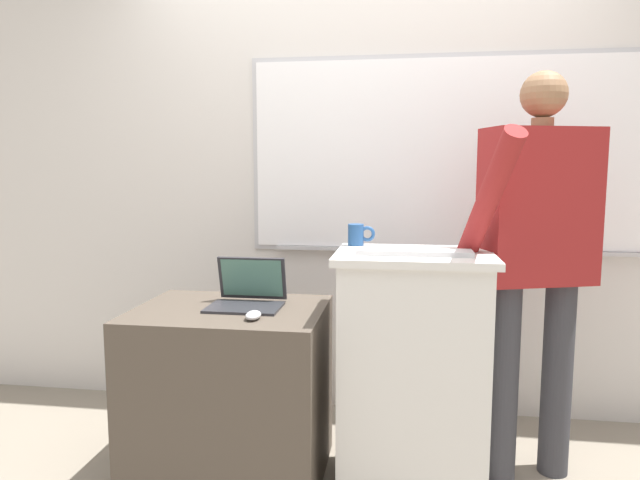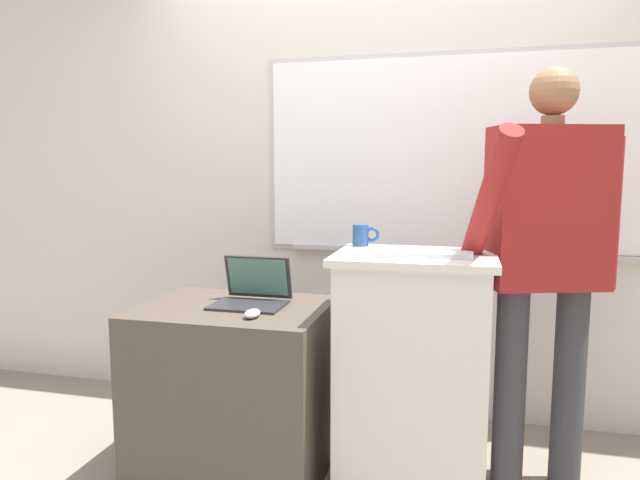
{
  "view_description": "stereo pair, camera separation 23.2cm",
  "coord_description": "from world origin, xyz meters",
  "px_view_note": "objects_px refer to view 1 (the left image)",
  "views": [
    {
      "loc": [
        0.23,
        -1.92,
        1.36
      ],
      "look_at": [
        -0.11,
        0.36,
        1.07
      ],
      "focal_mm": 32.0,
      "sensor_mm": 36.0,
      "label": 1
    },
    {
      "loc": [
        0.46,
        -1.88,
        1.36
      ],
      "look_at": [
        -0.11,
        0.36,
        1.07
      ],
      "focal_mm": 32.0,
      "sensor_mm": 36.0,
      "label": 2
    }
  ],
  "objects_px": {
    "wireless_keyboard": "(414,252)",
    "laptop": "(249,292)",
    "person_presenter": "(537,247)",
    "side_desk": "(231,392)",
    "computer_mouse_by_laptop": "(253,315)",
    "lectern_podium": "(412,372)",
    "coffee_mug": "(357,235)"
  },
  "relations": [
    {
      "from": "lectern_podium",
      "to": "person_presenter",
      "type": "bearing_deg",
      "value": 18.75
    },
    {
      "from": "side_desk",
      "to": "computer_mouse_by_laptop",
      "type": "xyz_separation_m",
      "value": [
        0.15,
        -0.17,
        0.4
      ]
    },
    {
      "from": "side_desk",
      "to": "laptop",
      "type": "height_order",
      "value": "laptop"
    },
    {
      "from": "person_presenter",
      "to": "wireless_keyboard",
      "type": "relative_size",
      "value": 3.85
    },
    {
      "from": "side_desk",
      "to": "coffee_mug",
      "type": "xyz_separation_m",
      "value": [
        0.54,
        0.18,
        0.69
      ]
    },
    {
      "from": "person_presenter",
      "to": "wireless_keyboard",
      "type": "bearing_deg",
      "value": -173.58
    },
    {
      "from": "side_desk",
      "to": "computer_mouse_by_laptop",
      "type": "relative_size",
      "value": 8.18
    },
    {
      "from": "lectern_podium",
      "to": "side_desk",
      "type": "distance_m",
      "value": 0.8
    },
    {
      "from": "person_presenter",
      "to": "laptop",
      "type": "relative_size",
      "value": 5.6
    },
    {
      "from": "laptop",
      "to": "coffee_mug",
      "type": "xyz_separation_m",
      "value": [
        0.47,
        0.11,
        0.25
      ]
    },
    {
      "from": "computer_mouse_by_laptop",
      "to": "coffee_mug",
      "type": "distance_m",
      "value": 0.59
    },
    {
      "from": "computer_mouse_by_laptop",
      "to": "lectern_podium",
      "type": "bearing_deg",
      "value": 14.78
    },
    {
      "from": "lectern_podium",
      "to": "laptop",
      "type": "distance_m",
      "value": 0.78
    },
    {
      "from": "laptop",
      "to": "computer_mouse_by_laptop",
      "type": "height_order",
      "value": "laptop"
    },
    {
      "from": "lectern_podium",
      "to": "laptop",
      "type": "bearing_deg",
      "value": 174.43
    },
    {
      "from": "computer_mouse_by_laptop",
      "to": "wireless_keyboard",
      "type": "bearing_deg",
      "value": 9.55
    },
    {
      "from": "person_presenter",
      "to": "laptop",
      "type": "distance_m",
      "value": 1.26
    },
    {
      "from": "lectern_podium",
      "to": "side_desk",
      "type": "bearing_deg",
      "value": 179.97
    },
    {
      "from": "computer_mouse_by_laptop",
      "to": "coffee_mug",
      "type": "relative_size",
      "value": 0.83
    },
    {
      "from": "computer_mouse_by_laptop",
      "to": "coffee_mug",
      "type": "height_order",
      "value": "coffee_mug"
    },
    {
      "from": "side_desk",
      "to": "person_presenter",
      "type": "relative_size",
      "value": 0.47
    },
    {
      "from": "lectern_podium",
      "to": "coffee_mug",
      "type": "relative_size",
      "value": 8.46
    },
    {
      "from": "lectern_podium",
      "to": "side_desk",
      "type": "height_order",
      "value": "lectern_podium"
    },
    {
      "from": "laptop",
      "to": "computer_mouse_by_laptop",
      "type": "distance_m",
      "value": 0.26
    },
    {
      "from": "side_desk",
      "to": "computer_mouse_by_laptop",
      "type": "bearing_deg",
      "value": -47.87
    },
    {
      "from": "side_desk",
      "to": "wireless_keyboard",
      "type": "xyz_separation_m",
      "value": [
        0.78,
        -0.06,
        0.65
      ]
    },
    {
      "from": "lectern_podium",
      "to": "coffee_mug",
      "type": "bearing_deg",
      "value": 144.11
    },
    {
      "from": "laptop",
      "to": "wireless_keyboard",
      "type": "height_order",
      "value": "wireless_keyboard"
    },
    {
      "from": "wireless_keyboard",
      "to": "computer_mouse_by_laptop",
      "type": "xyz_separation_m",
      "value": [
        -0.63,
        -0.11,
        -0.25
      ]
    },
    {
      "from": "person_presenter",
      "to": "wireless_keyboard",
      "type": "height_order",
      "value": "person_presenter"
    },
    {
      "from": "laptop",
      "to": "wireless_keyboard",
      "type": "relative_size",
      "value": 0.69
    },
    {
      "from": "wireless_keyboard",
      "to": "laptop",
      "type": "bearing_deg",
      "value": 169.62
    }
  ]
}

